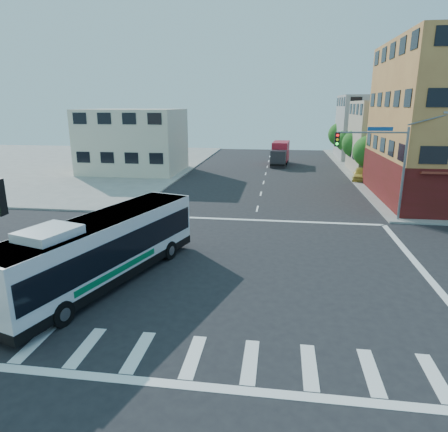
# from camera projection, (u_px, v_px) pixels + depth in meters

# --- Properties ---
(ground) EXTENTS (120.00, 120.00, 0.00)m
(ground) POSITION_uv_depth(u_px,v_px,m) (243.00, 269.00, 21.49)
(ground) COLOR black
(ground) RESTS_ON ground
(sidewalk_nw) EXTENTS (50.00, 50.00, 0.15)m
(sidewalk_nw) POSITION_uv_depth(u_px,v_px,m) (32.00, 163.00, 59.54)
(sidewalk_nw) COLOR gray
(sidewalk_nw) RESTS_ON ground
(building_east_near) EXTENTS (12.06, 10.06, 9.00)m
(building_east_near) POSITION_uv_depth(u_px,v_px,m) (402.00, 138.00, 50.41)
(building_east_near) COLOR tan
(building_east_near) RESTS_ON ground
(building_east_far) EXTENTS (12.06, 10.06, 10.00)m
(building_east_far) POSITION_uv_depth(u_px,v_px,m) (377.00, 128.00, 63.63)
(building_east_far) COLOR #9A9A95
(building_east_far) RESTS_ON ground
(building_west) EXTENTS (12.06, 10.06, 8.00)m
(building_west) POSITION_uv_depth(u_px,v_px,m) (133.00, 141.00, 51.29)
(building_west) COLOR beige
(building_west) RESTS_ON ground
(signal_mast_ne) EXTENTS (7.91, 1.13, 8.07)m
(signal_mast_ne) POSITION_uv_depth(u_px,v_px,m) (381.00, 155.00, 29.06)
(signal_mast_ne) COLOR slate
(signal_mast_ne) RESTS_ON ground
(street_tree_a) EXTENTS (3.60, 3.60, 5.53)m
(street_tree_a) POSITION_uv_depth(u_px,v_px,m) (370.00, 150.00, 45.56)
(street_tree_a) COLOR #332312
(street_tree_a) RESTS_ON ground
(street_tree_b) EXTENTS (3.80, 3.80, 5.79)m
(street_tree_b) POSITION_uv_depth(u_px,v_px,m) (357.00, 142.00, 53.15)
(street_tree_b) COLOR #332312
(street_tree_b) RESTS_ON ground
(street_tree_c) EXTENTS (3.40, 3.40, 5.29)m
(street_tree_c) POSITION_uv_depth(u_px,v_px,m) (348.00, 139.00, 60.86)
(street_tree_c) COLOR #332312
(street_tree_c) RESTS_ON ground
(street_tree_d) EXTENTS (4.00, 4.00, 6.03)m
(street_tree_d) POSITION_uv_depth(u_px,v_px,m) (341.00, 133.00, 68.37)
(street_tree_d) COLOR #332312
(street_tree_d) RESTS_ON ground
(transit_bus) EXTENTS (6.09, 12.56, 3.65)m
(transit_bus) POSITION_uv_depth(u_px,v_px,m) (103.00, 248.00, 19.38)
(transit_bus) COLOR black
(transit_bus) RESTS_ON ground
(box_truck) EXTENTS (2.73, 7.47, 3.29)m
(box_truck) POSITION_uv_depth(u_px,v_px,m) (280.00, 154.00, 58.21)
(box_truck) COLOR #26262B
(box_truck) RESTS_ON ground
(parked_car) EXTENTS (2.72, 4.76, 1.52)m
(parked_car) POSITION_uv_depth(u_px,v_px,m) (361.00, 174.00, 46.28)
(parked_car) COLOR #E2C14B
(parked_car) RESTS_ON ground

